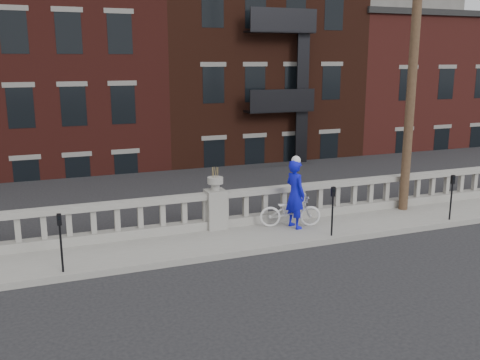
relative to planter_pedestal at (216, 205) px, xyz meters
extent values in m
plane|color=black|center=(0.00, -3.95, -0.83)|extent=(120.00, 120.00, 0.00)
cube|color=gray|center=(0.00, -0.95, -0.76)|extent=(32.00, 2.20, 0.15)
cube|color=gray|center=(0.00, 0.00, -0.56)|extent=(28.00, 0.34, 0.25)
cube|color=gray|center=(0.00, 0.00, 0.27)|extent=(28.00, 0.34, 0.16)
cube|color=gray|center=(0.00, 0.00, -0.13)|extent=(0.55, 0.55, 1.10)
cylinder|color=gray|center=(0.00, 0.00, 0.52)|extent=(0.24, 0.24, 0.20)
cylinder|color=gray|center=(0.00, 0.00, 0.70)|extent=(0.44, 0.44, 0.18)
cube|color=#605E59|center=(0.00, 0.35, -3.26)|extent=(36.00, 0.50, 5.15)
cube|color=black|center=(0.00, 22.00, -6.08)|extent=(80.00, 44.00, 0.50)
cube|color=#595651|center=(-2.00, 4.50, -3.83)|extent=(16.00, 7.00, 4.00)
cube|color=#595651|center=(22.00, 29.00, 3.17)|extent=(14.00, 14.00, 18.00)
cube|color=#451813|center=(-4.00, 16.00, 1.17)|extent=(10.00, 14.00, 14.00)
cube|color=#33150D|center=(6.00, 16.00, 1.92)|extent=(10.00, 14.00, 15.50)
cube|color=#59201B|center=(16.00, 16.00, 0.17)|extent=(10.00, 14.00, 12.00)
cube|color=black|center=(16.00, 16.00, 6.32)|extent=(10.30, 14.30, 0.30)
cylinder|color=#422D1E|center=(6.20, -0.35, 4.32)|extent=(0.28, 0.28, 10.00)
cylinder|color=black|center=(-4.25, -1.80, -0.13)|extent=(0.05, 0.05, 1.10)
cube|color=black|center=(-4.25, -1.80, 0.55)|extent=(0.10, 0.08, 0.26)
cube|color=black|center=(-4.25, -1.85, 0.59)|extent=(0.06, 0.01, 0.08)
cylinder|color=black|center=(2.71, -1.80, -0.13)|extent=(0.05, 0.05, 1.10)
cube|color=black|center=(2.71, -1.80, 0.55)|extent=(0.10, 0.08, 0.26)
cube|color=black|center=(2.71, -1.85, 0.59)|extent=(0.06, 0.01, 0.08)
cylinder|color=black|center=(6.76, -1.80, -0.13)|extent=(0.05, 0.05, 1.10)
cube|color=black|center=(6.76, -1.80, 0.55)|extent=(0.10, 0.08, 0.26)
cube|color=black|center=(6.76, -1.85, 0.59)|extent=(0.06, 0.01, 0.08)
imported|color=silver|center=(2.03, -0.65, -0.22)|extent=(1.85, 1.09, 0.92)
imported|color=#0C0FC1|center=(2.11, -0.78, 0.30)|extent=(0.60, 0.79, 1.96)
camera|label=1|loc=(-4.64, -13.76, 4.01)|focal=40.00mm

